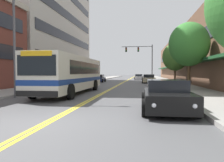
% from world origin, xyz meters
% --- Properties ---
extents(ground_plane, '(240.00, 240.00, 0.00)m').
position_xyz_m(ground_plane, '(0.00, 37.00, 0.00)').
color(ground_plane, '#4C4C4F').
extents(sidewalk_left, '(3.94, 106.00, 0.17)m').
position_xyz_m(sidewalk_left, '(-7.47, 37.00, 0.08)').
color(sidewalk_left, gray).
rests_on(sidewalk_left, ground_plane).
extents(sidewalk_right, '(3.94, 106.00, 0.17)m').
position_xyz_m(sidewalk_right, '(7.47, 37.00, 0.08)').
color(sidewalk_right, gray).
rests_on(sidewalk_right, ground_plane).
extents(centre_line, '(0.34, 106.00, 0.01)m').
position_xyz_m(centre_line, '(0.00, 37.00, 0.00)').
color(centre_line, yellow).
rests_on(centre_line, ground_plane).
extents(storefront_row_right, '(9.10, 68.00, 9.21)m').
position_xyz_m(storefront_row_right, '(13.67, 37.00, 4.60)').
color(storefront_row_right, brown).
rests_on(storefront_row_right, ground_plane).
extents(city_bus, '(2.84, 11.89, 2.92)m').
position_xyz_m(city_bus, '(-2.53, 10.15, 1.66)').
color(city_bus, silver).
rests_on(city_bus, ground_plane).
extents(car_champagne_parked_left_mid, '(1.98, 4.61, 1.23)m').
position_xyz_m(car_champagne_parked_left_mid, '(-4.30, 20.00, 0.57)').
color(car_champagne_parked_left_mid, beige).
rests_on(car_champagne_parked_left_mid, ground_plane).
extents(car_navy_parked_left_far, '(2.09, 4.28, 1.34)m').
position_xyz_m(car_navy_parked_left_far, '(-4.38, 30.46, 0.61)').
color(car_navy_parked_left_far, '#19234C').
rests_on(car_navy_parked_left_far, ground_plane).
extents(car_black_parked_right_foreground, '(2.20, 4.55, 1.38)m').
position_xyz_m(car_black_parked_right_foreground, '(4.27, 2.72, 0.65)').
color(car_black_parked_right_foreground, black).
rests_on(car_black_parked_right_foreground, ground_plane).
extents(car_beige_parked_right_mid, '(2.20, 4.44, 1.38)m').
position_xyz_m(car_beige_parked_right_mid, '(4.27, 28.90, 0.64)').
color(car_beige_parked_right_mid, '#BCAD89').
rests_on(car_beige_parked_right_mid, ground_plane).
extents(car_silver_moving_lead, '(1.98, 4.50, 1.27)m').
position_xyz_m(car_silver_moving_lead, '(2.29, 46.95, 0.59)').
color(car_silver_moving_lead, '#B7B7BC').
rests_on(car_silver_moving_lead, ground_plane).
extents(car_white_moving_second, '(2.17, 4.26, 1.23)m').
position_xyz_m(car_white_moving_second, '(2.43, 53.89, 0.59)').
color(car_white_moving_second, white).
rests_on(car_white_moving_second, ground_plane).
extents(traffic_signal_mast, '(6.34, 0.38, 7.36)m').
position_xyz_m(traffic_signal_mast, '(3.17, 38.13, 5.22)').
color(traffic_signal_mast, '#47474C').
rests_on(traffic_signal_mast, ground_plane).
extents(street_lamp_left_near, '(2.05, 0.28, 9.46)m').
position_xyz_m(street_lamp_left_near, '(-5.07, 6.54, 5.48)').
color(street_lamp_left_near, '#47474C').
rests_on(street_lamp_left_near, ground_plane).
extents(street_tree_right_mid, '(3.76, 3.76, 6.26)m').
position_xyz_m(street_tree_right_mid, '(7.55, 14.35, 4.35)').
color(street_tree_right_mid, brown).
rests_on(street_tree_right_mid, sidewalk_right).
extents(street_tree_right_far, '(3.68, 3.68, 5.84)m').
position_xyz_m(street_tree_right_far, '(7.95, 25.81, 3.98)').
color(street_tree_right_far, brown).
rests_on(street_tree_right_far, sidewalk_right).
extents(fire_hydrant, '(0.31, 0.23, 0.80)m').
position_xyz_m(fire_hydrant, '(5.95, 9.05, 0.56)').
color(fire_hydrant, yellow).
rests_on(fire_hydrant, sidewalk_right).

